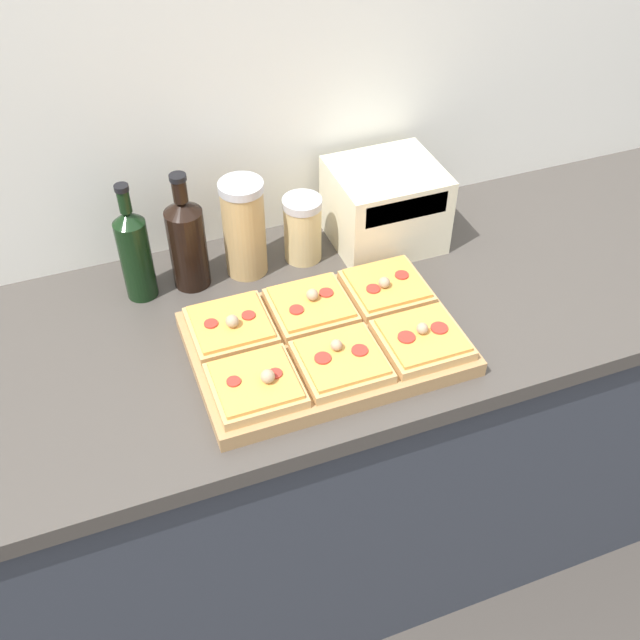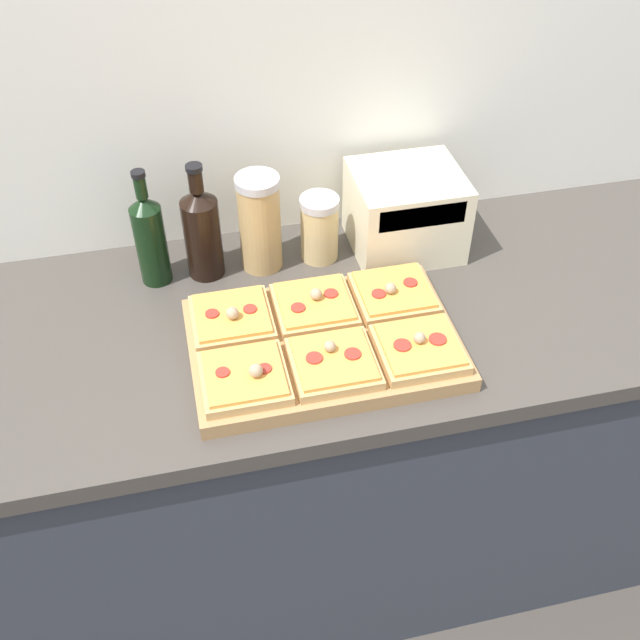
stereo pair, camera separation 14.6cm
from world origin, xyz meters
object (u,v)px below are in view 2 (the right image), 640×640
Objects in this scene: cutting_board at (323,344)px; toaster_oven at (406,211)px; grain_jar_tall at (260,223)px; wine_bottle at (202,231)px; olive_oil_bottle at (150,238)px; grain_jar_short at (319,228)px.

cutting_board is 0.40m from toaster_oven.
wine_bottle is at bearing 180.00° from grain_jar_tall.
olive_oil_bottle is at bearing 180.00° from grain_jar_tall.
olive_oil_bottle is 0.56m from toaster_oven.
wine_bottle is 0.12m from grain_jar_tall.
wine_bottle is 0.26m from grain_jar_short.
olive_oil_bottle is 0.23m from grain_jar_tall.
grain_jar_tall is 0.86× the size of toaster_oven.
toaster_oven is (0.26, 0.30, 0.08)m from cutting_board.
olive_oil_bottle is 1.75× the size of grain_jar_short.
toaster_oven is at bearing -0.11° from wine_bottle.
grain_jar_short is (0.06, 0.30, 0.06)m from cutting_board.
toaster_oven is at bearing -0.09° from olive_oil_bottle.
olive_oil_bottle is 1.00× the size of wine_bottle.
grain_jar_tall is (0.23, 0.00, 0.00)m from olive_oil_bottle.
cutting_board is at bearing -44.33° from olive_oil_bottle.
wine_bottle is 1.03× the size of toaster_oven.
grain_jar_tall is at bearing 0.00° from olive_oil_bottle.
olive_oil_bottle is 0.37m from grain_jar_short.
wine_bottle is 1.75× the size of grain_jar_short.
grain_jar_tall is (-0.07, 0.30, 0.10)m from cutting_board.
wine_bottle reaches higher than grain_jar_short.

